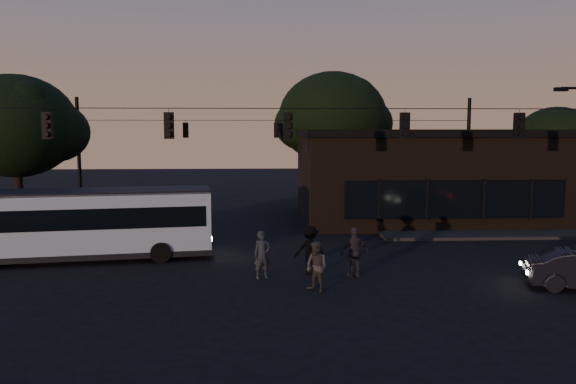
{
  "coord_description": "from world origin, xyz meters",
  "views": [
    {
      "loc": [
        -1.03,
        -17.49,
        5.41
      ],
      "look_at": [
        0.0,
        4.0,
        3.0
      ],
      "focal_mm": 35.0,
      "sensor_mm": 36.0,
      "label": 1
    }
  ],
  "objects_px": {
    "building": "(427,174)",
    "bus": "(84,221)",
    "pedestrian_a": "(262,255)",
    "pedestrian_c": "(355,252)",
    "pedestrian_b": "(317,267)",
    "pedestrian_d": "(310,250)"
  },
  "relations": [
    {
      "from": "building",
      "to": "bus",
      "type": "relative_size",
      "value": 1.45
    },
    {
      "from": "pedestrian_a",
      "to": "pedestrian_c",
      "type": "height_order",
      "value": "pedestrian_c"
    },
    {
      "from": "pedestrian_b",
      "to": "pedestrian_a",
      "type": "bearing_deg",
      "value": -175.09
    },
    {
      "from": "building",
      "to": "pedestrian_b",
      "type": "relative_size",
      "value": 9.08
    },
    {
      "from": "pedestrian_b",
      "to": "pedestrian_c",
      "type": "height_order",
      "value": "pedestrian_c"
    },
    {
      "from": "pedestrian_a",
      "to": "bus",
      "type": "bearing_deg",
      "value": 137.09
    },
    {
      "from": "bus",
      "to": "pedestrian_c",
      "type": "relative_size",
      "value": 5.75
    },
    {
      "from": "pedestrian_d",
      "to": "pedestrian_b",
      "type": "bearing_deg",
      "value": 90.38
    },
    {
      "from": "pedestrian_a",
      "to": "pedestrian_d",
      "type": "xyz_separation_m",
      "value": [
        1.79,
        0.57,
        0.04
      ]
    },
    {
      "from": "pedestrian_b",
      "to": "building",
      "type": "bearing_deg",
      "value": 110.81
    },
    {
      "from": "bus",
      "to": "pedestrian_c",
      "type": "xyz_separation_m",
      "value": [
        10.75,
        -3.21,
        -0.72
      ]
    },
    {
      "from": "pedestrian_b",
      "to": "pedestrian_c",
      "type": "distance_m",
      "value": 2.44
    },
    {
      "from": "bus",
      "to": "pedestrian_a",
      "type": "bearing_deg",
      "value": -32.57
    },
    {
      "from": "building",
      "to": "bus",
      "type": "bearing_deg",
      "value": -149.63
    },
    {
      "from": "building",
      "to": "pedestrian_d",
      "type": "xyz_separation_m",
      "value": [
        -8.22,
        -12.9,
        -1.79
      ]
    },
    {
      "from": "bus",
      "to": "pedestrian_a",
      "type": "xyz_separation_m",
      "value": [
        7.35,
        -3.3,
        -0.76
      ]
    },
    {
      "from": "pedestrian_b",
      "to": "pedestrian_d",
      "type": "xyz_separation_m",
      "value": [
        -0.02,
        2.32,
        0.07
      ]
    },
    {
      "from": "building",
      "to": "pedestrian_a",
      "type": "distance_m",
      "value": 16.88
    },
    {
      "from": "bus",
      "to": "pedestrian_d",
      "type": "xyz_separation_m",
      "value": [
        9.13,
        -2.73,
        -0.72
      ]
    },
    {
      "from": "pedestrian_a",
      "to": "building",
      "type": "bearing_deg",
      "value": 34.65
    },
    {
      "from": "pedestrian_a",
      "to": "pedestrian_d",
      "type": "bearing_deg",
      "value": -1.17
    },
    {
      "from": "pedestrian_b",
      "to": "pedestrian_c",
      "type": "bearing_deg",
      "value": 98.3
    }
  ]
}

